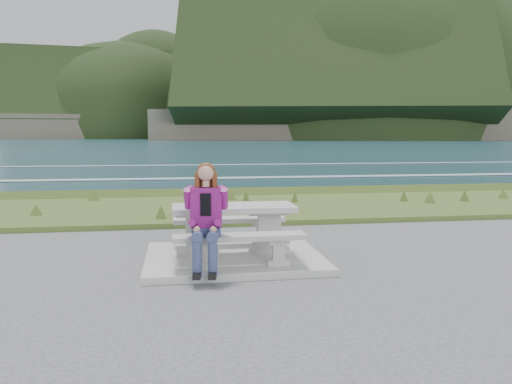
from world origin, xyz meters
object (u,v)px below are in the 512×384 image
bench_seaward (229,224)px  seated_woman (206,232)px  picnic_table (234,216)px  bench_landward (239,242)px

bench_seaward → seated_woman: size_ratio=1.26×
picnic_table → bench_landward: (0.00, -0.70, -0.23)m
picnic_table → bench_seaward: (0.00, 0.70, -0.23)m
picnic_table → bench_seaward: 0.74m
bench_seaward → seated_woman: (-0.46, -1.54, 0.18)m
picnic_table → seated_woman: bearing=-118.8°
bench_seaward → seated_woman: seated_woman is taller
bench_landward → bench_seaward: same height
picnic_table → seated_woman: size_ratio=1.26×
seated_woman → bench_seaward: bearing=80.0°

